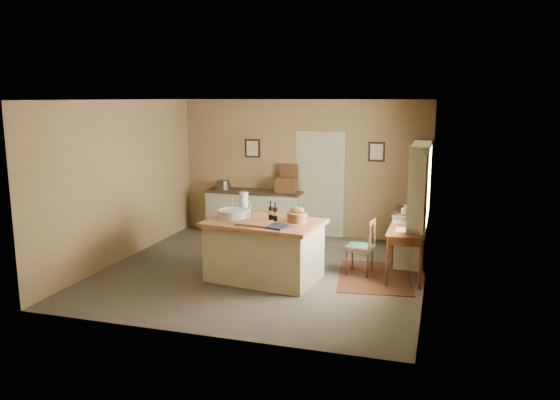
{
  "coord_description": "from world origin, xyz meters",
  "views": [
    {
      "loc": [
        2.67,
        -7.95,
        2.73
      ],
      "look_at": [
        0.25,
        0.1,
        1.15
      ],
      "focal_mm": 35.0,
      "sensor_mm": 36.0,
      "label": 1
    }
  ],
  "objects_px": {
    "work_island": "(264,248)",
    "writing_desk": "(406,236)",
    "desk_chair": "(360,248)",
    "right_cabinet": "(409,237)",
    "sideboard": "(255,211)",
    "shelving_unit": "(423,197)"
  },
  "relations": [
    {
      "from": "work_island",
      "to": "sideboard",
      "type": "height_order",
      "value": "work_island"
    },
    {
      "from": "writing_desk",
      "to": "shelving_unit",
      "type": "relative_size",
      "value": 0.46
    },
    {
      "from": "work_island",
      "to": "writing_desk",
      "type": "distance_m",
      "value": 2.17
    },
    {
      "from": "sideboard",
      "to": "right_cabinet",
      "type": "relative_size",
      "value": 1.96
    },
    {
      "from": "work_island",
      "to": "sideboard",
      "type": "relative_size",
      "value": 0.94
    },
    {
      "from": "desk_chair",
      "to": "right_cabinet",
      "type": "height_order",
      "value": "right_cabinet"
    },
    {
      "from": "desk_chair",
      "to": "work_island",
      "type": "bearing_deg",
      "value": -148.38
    },
    {
      "from": "shelving_unit",
      "to": "right_cabinet",
      "type": "bearing_deg",
      "value": -99.57
    },
    {
      "from": "sideboard",
      "to": "shelving_unit",
      "type": "bearing_deg",
      "value": -3.5
    },
    {
      "from": "sideboard",
      "to": "desk_chair",
      "type": "distance_m",
      "value": 3.09
    },
    {
      "from": "work_island",
      "to": "right_cabinet",
      "type": "distance_m",
      "value": 2.54
    },
    {
      "from": "writing_desk",
      "to": "shelving_unit",
      "type": "xyz_separation_m",
      "value": [
        0.15,
        1.75,
        0.32
      ]
    },
    {
      "from": "writing_desk",
      "to": "desk_chair",
      "type": "distance_m",
      "value": 0.74
    },
    {
      "from": "writing_desk",
      "to": "shelving_unit",
      "type": "distance_m",
      "value": 1.79
    },
    {
      "from": "right_cabinet",
      "to": "shelving_unit",
      "type": "bearing_deg",
      "value": 80.43
    },
    {
      "from": "shelving_unit",
      "to": "desk_chair",
      "type": "bearing_deg",
      "value": -116.32
    },
    {
      "from": "desk_chair",
      "to": "right_cabinet",
      "type": "relative_size",
      "value": 0.87
    },
    {
      "from": "work_island",
      "to": "shelving_unit",
      "type": "height_order",
      "value": "shelving_unit"
    },
    {
      "from": "right_cabinet",
      "to": "shelving_unit",
      "type": "relative_size",
      "value": 0.5
    },
    {
      "from": "writing_desk",
      "to": "sideboard",
      "type": "bearing_deg",
      "value": 147.96
    },
    {
      "from": "work_island",
      "to": "right_cabinet",
      "type": "xyz_separation_m",
      "value": [
        2.07,
        1.47,
        -0.02
      ]
    },
    {
      "from": "work_island",
      "to": "writing_desk",
      "type": "xyz_separation_m",
      "value": [
        2.07,
        0.62,
        0.19
      ]
    }
  ]
}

